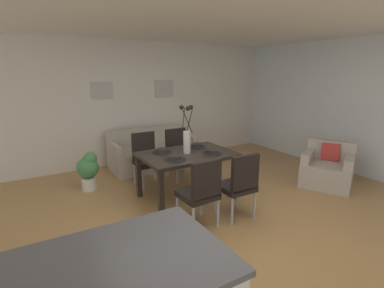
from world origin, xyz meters
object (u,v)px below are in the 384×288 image
(bowl_far_right, at_px, (197,145))
(dining_chair_far_right, at_px, (179,151))
(bowl_near_left, at_px, (175,157))
(sofa, at_px, (152,153))
(dining_chair_near_left, at_px, (201,190))
(bowl_far_left, at_px, (212,151))
(dining_table, at_px, (187,158))
(dining_chair_far_left, at_px, (239,182))
(potted_plant, at_px, (88,169))
(armchair, at_px, (327,169))
(framed_picture_left, at_px, (102,90))
(dining_chair_near_right, at_px, (146,156))
(centerpiece_vase, at_px, (187,135))
(bowl_near_right, at_px, (162,150))
(framed_picture_center, at_px, (164,89))

(bowl_far_right, bearing_deg, dining_chair_far_right, 87.89)
(bowl_near_left, bearing_deg, sofa, 77.00)
(dining_chair_near_left, xyz_separation_m, bowl_far_left, (0.60, 0.65, 0.27))
(dining_table, height_order, sofa, sofa)
(dining_chair_far_left, bearing_deg, dining_chair_near_left, 175.36)
(bowl_far_right, relative_size, potted_plant, 0.25)
(armchair, distance_m, framed_picture_left, 4.53)
(bowl_far_right, xyz_separation_m, framed_picture_left, (-1.00, 2.03, 0.82))
(framed_picture_left, bearing_deg, dining_chair_far_right, -52.25)
(dining_chair_far_right, bearing_deg, dining_chair_far_left, -91.64)
(dining_chair_near_right, xyz_separation_m, potted_plant, (-0.95, 0.23, -0.14))
(centerpiece_vase, relative_size, bowl_far_right, 4.32)
(bowl_far_right, bearing_deg, potted_plant, 150.45)
(dining_chair_far_right, height_order, centerpiece_vase, centerpiece_vase)
(dining_chair_near_left, bearing_deg, bowl_far_right, 60.96)
(dining_table, xyz_separation_m, bowl_near_left, (-0.32, -0.22, 0.13))
(armchair, xyz_separation_m, framed_picture_left, (-3.12, 3.01, 1.31))
(potted_plant, bearing_deg, dining_chair_near_left, -63.65)
(sofa, bearing_deg, bowl_far_left, -85.06)
(bowl_near_right, relative_size, framed_picture_left, 0.40)
(dining_chair_far_left, bearing_deg, bowl_near_right, 118.01)
(framed_picture_left, xyz_separation_m, framed_picture_center, (1.38, -0.00, 0.00))
(dining_chair_far_right, distance_m, centerpiece_vase, 1.11)
(centerpiece_vase, xyz_separation_m, bowl_near_left, (-0.32, -0.22, -0.24))
(dining_chair_near_right, relative_size, potted_plant, 1.37)
(dining_table, relative_size, bowl_far_left, 8.24)
(dining_chair_near_left, distance_m, sofa, 2.68)
(framed_picture_center, bearing_deg, dining_chair_near_left, -107.39)
(sofa, height_order, armchair, sofa)
(framed_picture_center, bearing_deg, centerpiece_vase, -107.00)
(dining_chair_near_left, height_order, dining_chair_near_right, same)
(framed_picture_left, bearing_deg, sofa, -30.10)
(dining_chair_far_left, bearing_deg, bowl_far_left, 87.82)
(dining_chair_far_right, bearing_deg, dining_chair_near_left, -109.38)
(bowl_near_left, bearing_deg, bowl_near_right, 90.00)
(bowl_far_right, bearing_deg, sofa, 96.32)
(sofa, height_order, framed_picture_center, framed_picture_center)
(dining_table, bearing_deg, dining_chair_far_left, -72.53)
(dining_chair_near_left, bearing_deg, dining_chair_far_right, 70.62)
(dining_chair_far_right, xyz_separation_m, bowl_far_left, (-0.03, -1.14, 0.27))
(dining_table, xyz_separation_m, bowl_near_right, (-0.32, 0.22, 0.13))
(centerpiece_vase, bearing_deg, bowl_far_left, -34.90)
(bowl_near_left, relative_size, bowl_near_right, 1.00)
(sofa, xyz_separation_m, framed_picture_left, (-0.83, 0.48, 1.32))
(dining_table, height_order, bowl_far_left, bowl_far_left)
(centerpiece_vase, relative_size, framed_picture_center, 1.67)
(centerpiece_vase, height_order, bowl_far_left, centerpiece_vase)
(dining_chair_near_right, distance_m, bowl_near_right, 0.72)
(dining_chair_far_left, xyz_separation_m, framed_picture_center, (0.40, 3.17, 1.09))
(dining_chair_near_right, height_order, framed_picture_left, framed_picture_left)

